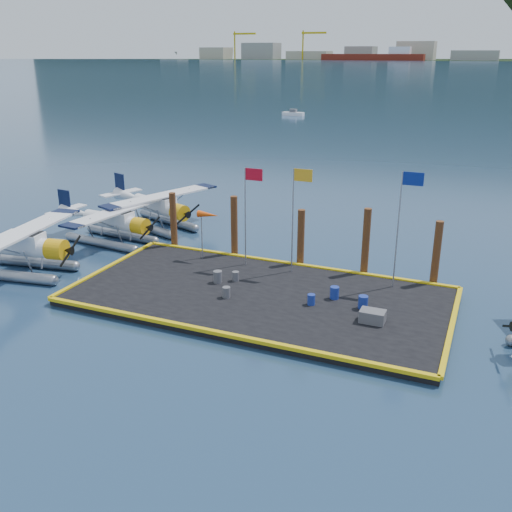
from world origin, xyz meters
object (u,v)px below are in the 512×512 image
(crate, at_px, (372,316))
(flagpole_red, at_px, (248,202))
(seaplane_a, at_px, (19,249))
(drum_1, at_px, (311,300))
(drum_0, at_px, (218,277))
(flagpole_yellow, at_px, (296,205))
(seaplane_b, at_px, (114,224))
(flagpole_blue, at_px, (403,213))
(drum_2, at_px, (363,302))
(drum_4, at_px, (334,293))
(piling_0, at_px, (174,222))
(piling_1, at_px, (234,228))
(drum_5, at_px, (236,276))
(drum_3, at_px, (226,292))
(windsock, at_px, (208,216))
(piling_2, at_px, (301,240))
(piling_4, at_px, (436,256))
(seaplane_c, at_px, (159,209))
(piling_3, at_px, (366,244))

(crate, height_order, flagpole_red, flagpole_red)
(seaplane_a, relative_size, drum_1, 18.42)
(drum_0, xyz_separation_m, drum_1, (5.80, -0.78, -0.06))
(flagpole_yellow, bearing_deg, seaplane_b, 174.81)
(seaplane_a, bearing_deg, flagpole_blue, 96.17)
(drum_2, height_order, drum_4, drum_2)
(drum_1, distance_m, flagpole_blue, 6.78)
(piling_0, distance_m, piling_1, 4.50)
(seaplane_b, bearing_deg, drum_5, 76.77)
(drum_3, xyz_separation_m, windsock, (-3.62, 4.97, 2.53))
(piling_2, bearing_deg, crate, -47.55)
(piling_1, bearing_deg, drum_5, -64.18)
(piling_2, bearing_deg, piling_4, 0.00)
(seaplane_b, bearing_deg, drum_1, 77.82)
(seaplane_a, height_order, crate, seaplane_a)
(drum_1, distance_m, windsock, 9.38)
(seaplane_c, height_order, crate, seaplane_c)
(drum_5, relative_size, piling_0, 0.14)
(drum_4, height_order, flagpole_blue, flagpole_blue)
(flagpole_yellow, bearing_deg, flagpole_blue, -0.00)
(drum_1, height_order, flagpole_blue, flagpole_blue)
(crate, relative_size, flagpole_blue, 0.19)
(drum_5, bearing_deg, piling_2, 60.12)
(drum_2, distance_m, piling_4, 5.99)
(flagpole_red, relative_size, piling_4, 1.50)
(flagpole_blue, bearing_deg, seaplane_a, -164.84)
(drum_3, height_order, piling_3, piling_3)
(seaplane_a, relative_size, piling_2, 2.73)
(flagpole_yellow, bearing_deg, piling_3, 22.85)
(drum_2, distance_m, flagpole_red, 9.38)
(seaplane_b, distance_m, piling_1, 9.12)
(drum_1, relative_size, flagpole_blue, 0.09)
(drum_2, distance_m, crate, 1.55)
(seaplane_c, xyz_separation_m, crate, (18.61, -10.44, -0.84))
(drum_3, distance_m, piling_4, 11.95)
(flagpole_red, xyz_separation_m, flagpole_yellow, (3.00, 0.00, 0.12))
(flagpole_blue, height_order, piling_0, flagpole_blue)
(seaplane_b, relative_size, drum_2, 13.65)
(drum_2, distance_m, piling_0, 15.05)
(piling_0, bearing_deg, flagpole_red, -14.46)
(seaplane_b, bearing_deg, crate, 78.71)
(drum_5, relative_size, piling_3, 0.13)
(drum_1, height_order, drum_2, drum_2)
(drum_4, bearing_deg, piling_1, 150.69)
(windsock, bearing_deg, flagpole_blue, -0.00)
(seaplane_c, height_order, piling_4, piling_4)
(seaplane_a, bearing_deg, drum_5, 94.87)
(seaplane_b, distance_m, flagpole_blue, 20.09)
(flagpole_yellow, bearing_deg, drum_1, -60.14)
(seaplane_a, bearing_deg, piling_1, 115.48)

